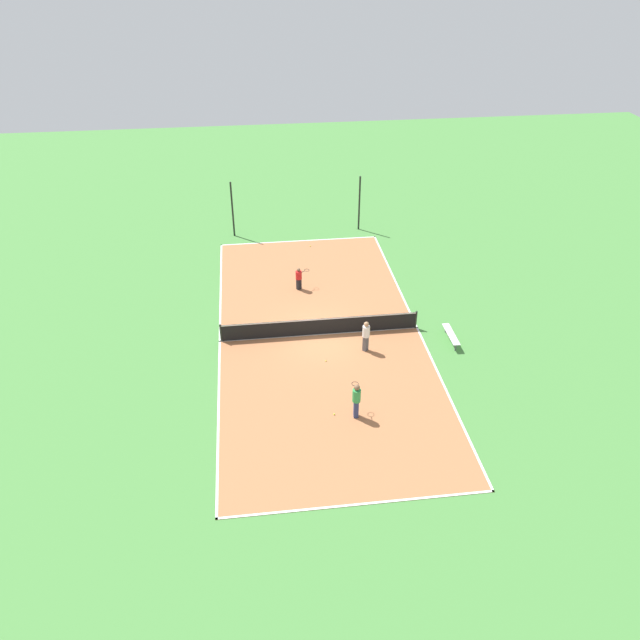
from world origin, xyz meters
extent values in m
plane|color=#47843D|center=(0.00, 0.00, 0.00)|extent=(80.00, 80.00, 0.00)
cube|color=#AD6B42|center=(0.00, 0.00, 0.01)|extent=(10.43, 22.67, 0.02)
cube|color=white|center=(-5.17, 0.00, 0.02)|extent=(0.10, 22.67, 0.00)
cube|color=white|center=(5.17, 0.00, 0.02)|extent=(0.10, 22.67, 0.00)
cube|color=white|center=(0.00, -11.29, 0.02)|extent=(10.43, 0.10, 0.00)
cube|color=white|center=(0.00, 11.29, 0.02)|extent=(10.43, 0.10, 0.00)
cube|color=white|center=(0.00, 0.00, 0.02)|extent=(10.43, 0.10, 0.00)
cylinder|color=black|center=(-5.07, 0.00, 0.52)|extent=(0.10, 0.10, 1.00)
cylinder|color=black|center=(5.07, 0.00, 0.52)|extent=(0.10, 0.10, 1.00)
cube|color=black|center=(0.00, 0.00, 0.50)|extent=(10.13, 0.03, 0.95)
cube|color=white|center=(0.00, 0.00, 0.95)|extent=(10.13, 0.04, 0.06)
cube|color=silver|center=(6.53, -1.42, 0.43)|extent=(0.36, 1.97, 0.04)
cylinder|color=#4C4C51|center=(6.53, -2.26, 0.21)|extent=(0.08, 0.08, 0.41)
cylinder|color=#4C4C51|center=(6.53, -0.59, 0.21)|extent=(0.08, 0.08, 0.41)
cube|color=#4C4C51|center=(2.07, -1.69, 0.44)|extent=(0.32, 0.32, 0.83)
cylinder|color=white|center=(2.07, -1.69, 1.15)|extent=(0.51, 0.51, 0.58)
sphere|color=#A87A56|center=(2.07, -1.69, 1.57)|extent=(0.25, 0.25, 0.25)
cube|color=black|center=(-0.63, 4.83, 0.36)|extent=(0.32, 0.30, 0.68)
cylinder|color=red|center=(-0.63, 4.83, 0.94)|extent=(0.50, 0.50, 0.48)
sphere|color=brown|center=(-0.63, 4.83, 1.29)|extent=(0.20, 0.20, 0.20)
cylinder|color=#262626|center=(-0.36, 5.00, 1.06)|extent=(0.25, 0.18, 0.03)
torus|color=black|center=(-0.13, 5.15, 1.06)|extent=(0.42, 0.42, 0.02)
cube|color=navy|center=(0.75, -6.50, 0.45)|extent=(0.22, 0.26, 0.86)
cylinder|color=green|center=(0.75, -6.50, 1.19)|extent=(0.38, 0.38, 0.60)
sphere|color=brown|center=(0.75, -6.50, 1.62)|extent=(0.26, 0.26, 0.26)
cylinder|color=#262626|center=(0.77, -6.19, 1.34)|extent=(0.05, 0.28, 0.03)
torus|color=black|center=(0.78, -5.91, 1.34)|extent=(0.32, 0.32, 0.02)
sphere|color=#CCE033|center=(-0.01, -2.39, 0.06)|extent=(0.07, 0.07, 0.07)
sphere|color=#CCE033|center=(-0.17, -6.29, 0.06)|extent=(0.07, 0.07, 0.07)
sphere|color=#CCE033|center=(-3.40, 1.12, 0.06)|extent=(0.07, 0.07, 0.07)
sphere|color=#CCE033|center=(0.66, 10.35, 0.06)|extent=(0.07, 0.07, 0.07)
cylinder|color=black|center=(-4.29, 12.70, 1.91)|extent=(0.12, 0.12, 3.81)
cylinder|color=black|center=(4.29, 12.70, 1.91)|extent=(0.12, 0.12, 3.81)
camera|label=1|loc=(-3.33, -26.61, 18.12)|focal=35.00mm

